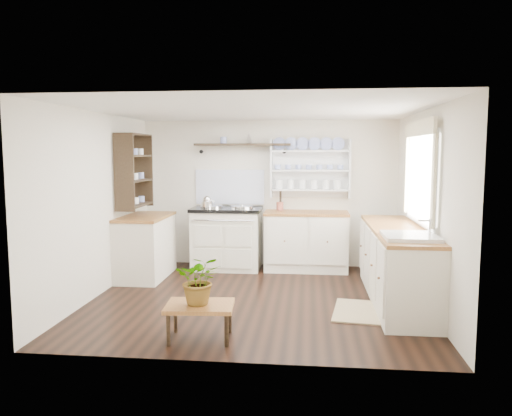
% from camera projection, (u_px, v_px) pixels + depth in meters
% --- Properties ---
extents(floor, '(4.00, 3.80, 0.01)m').
position_uv_depth(floor, '(256.00, 298.00, 6.17)').
color(floor, black).
rests_on(floor, ground).
extents(wall_back, '(4.00, 0.02, 2.30)m').
position_uv_depth(wall_back, '(269.00, 193.00, 7.92)').
color(wall_back, silver).
rests_on(wall_back, ground).
extents(wall_right, '(0.02, 3.80, 2.30)m').
position_uv_depth(wall_right, '(426.00, 208.00, 5.83)').
color(wall_right, silver).
rests_on(wall_right, ground).
extents(wall_left, '(0.02, 3.80, 2.30)m').
position_uv_depth(wall_left, '(98.00, 204.00, 6.25)').
color(wall_left, silver).
rests_on(wall_left, ground).
extents(ceiling, '(4.00, 3.80, 0.01)m').
position_uv_depth(ceiling, '(256.00, 110.00, 5.92)').
color(ceiling, white).
rests_on(ceiling, wall_back).
extents(window, '(0.08, 1.55, 1.22)m').
position_uv_depth(window, '(420.00, 172.00, 5.94)').
color(window, white).
rests_on(window, wall_right).
extents(aga_cooker, '(1.07, 0.74, 0.98)m').
position_uv_depth(aga_cooker, '(227.00, 238.00, 7.73)').
color(aga_cooker, '#EDE7CD').
rests_on(aga_cooker, floor).
extents(back_cabinets, '(1.27, 0.63, 0.90)m').
position_uv_depth(back_cabinets, '(306.00, 240.00, 7.64)').
color(back_cabinets, silver).
rests_on(back_cabinets, floor).
extents(right_cabinets, '(0.62, 2.43, 0.90)m').
position_uv_depth(right_cabinets, '(396.00, 263.00, 6.04)').
color(right_cabinets, silver).
rests_on(right_cabinets, floor).
extents(belfast_sink, '(0.55, 0.60, 0.45)m').
position_uv_depth(belfast_sink, '(410.00, 248.00, 5.26)').
color(belfast_sink, white).
rests_on(belfast_sink, right_cabinets).
extents(left_cabinets, '(0.62, 1.13, 0.90)m').
position_uv_depth(left_cabinets, '(146.00, 246.00, 7.19)').
color(left_cabinets, silver).
rests_on(left_cabinets, floor).
extents(plate_rack, '(1.20, 0.22, 0.90)m').
position_uv_depth(plate_rack, '(310.00, 168.00, 7.77)').
color(plate_rack, white).
rests_on(plate_rack, wall_back).
extents(high_shelf, '(1.50, 0.29, 0.16)m').
position_uv_depth(high_shelf, '(243.00, 145.00, 7.76)').
color(high_shelf, black).
rests_on(high_shelf, wall_back).
extents(left_shelving, '(0.28, 0.80, 1.05)m').
position_uv_depth(left_shelving, '(134.00, 170.00, 7.08)').
color(left_shelving, black).
rests_on(left_shelving, wall_left).
extents(kettle, '(0.17, 0.17, 0.21)m').
position_uv_depth(kettle, '(207.00, 203.00, 7.58)').
color(kettle, silver).
rests_on(kettle, aga_cooker).
extents(utensil_crock, '(0.11, 0.11, 0.13)m').
position_uv_depth(utensil_crock, '(280.00, 206.00, 7.70)').
color(utensil_crock, '#9B4B39').
rests_on(utensil_crock, back_cabinets).
extents(center_table, '(0.68, 0.51, 0.35)m').
position_uv_depth(center_table, '(200.00, 309.00, 4.80)').
color(center_table, brown).
rests_on(center_table, floor).
extents(potted_plant, '(0.47, 0.42, 0.48)m').
position_uv_depth(potted_plant, '(200.00, 280.00, 4.76)').
color(potted_plant, '#3F7233').
rests_on(potted_plant, center_table).
extents(floor_rug, '(0.66, 0.92, 0.02)m').
position_uv_depth(floor_rug, '(359.00, 311.00, 5.65)').
color(floor_rug, olive).
rests_on(floor_rug, floor).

